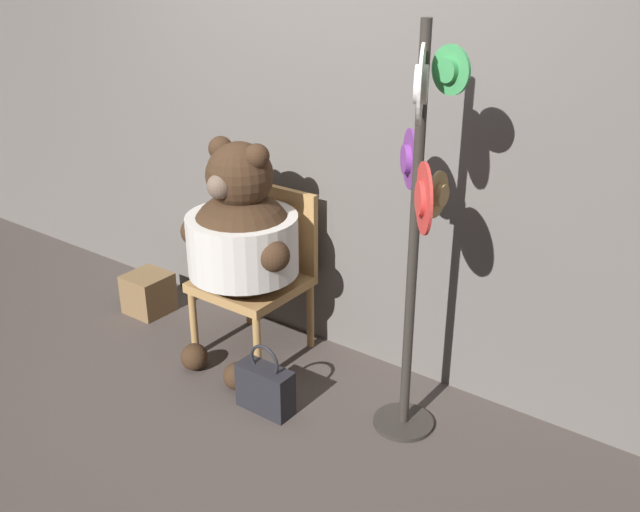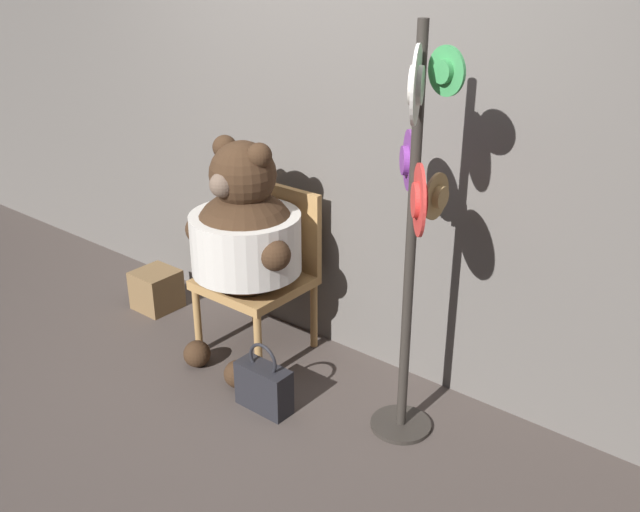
# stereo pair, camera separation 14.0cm
# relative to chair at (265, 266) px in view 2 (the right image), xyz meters

# --- Properties ---
(ground_plane) EXTENTS (14.00, 14.00, 0.00)m
(ground_plane) POSITION_rel_chair_xyz_m (0.24, -0.34, -0.47)
(ground_plane) COLOR #4C423D
(wall_back) EXTENTS (8.00, 0.10, 2.34)m
(wall_back) POSITION_rel_chair_xyz_m (0.24, 0.30, 0.70)
(wall_back) COLOR #66605B
(wall_back) RESTS_ON ground_plane
(chair) EXTENTS (0.51, 0.50, 0.88)m
(chair) POSITION_rel_chair_xyz_m (0.00, 0.00, 0.00)
(chair) COLOR #B2844C
(chair) RESTS_ON ground_plane
(teddy_bear) EXTENTS (0.68, 0.60, 1.20)m
(teddy_bear) POSITION_rel_chair_xyz_m (0.02, -0.16, 0.23)
(teddy_bear) COLOR #3D2819
(teddy_bear) RESTS_ON ground_plane
(hat_display_rack) EXTENTS (0.40, 0.54, 1.80)m
(hat_display_rack) POSITION_rel_chair_xyz_m (1.01, -0.17, 0.57)
(hat_display_rack) COLOR #332D28
(hat_display_rack) RESTS_ON ground_plane
(handbag_on_ground) EXTENTS (0.28, 0.12, 0.35)m
(handbag_on_ground) POSITION_rel_chair_xyz_m (0.40, -0.46, -0.35)
(handbag_on_ground) COLOR #232328
(handbag_on_ground) RESTS_ON ground_plane
(wooden_crate) EXTENTS (0.24, 0.24, 0.24)m
(wooden_crate) POSITION_rel_chair_xyz_m (-0.81, -0.11, -0.35)
(wooden_crate) COLOR brown
(wooden_crate) RESTS_ON ground_plane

